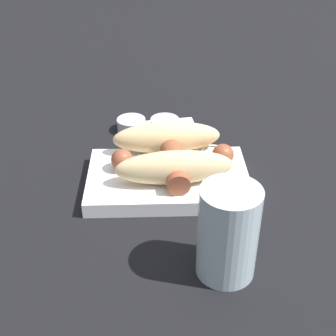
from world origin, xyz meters
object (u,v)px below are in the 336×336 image
(condiment_cup_near, at_px, (167,125))
(bread_roll, at_px, (171,152))
(food_tray, at_px, (168,180))
(condiment_cup_far, at_px, (131,125))
(drink_glass, at_px, (228,233))
(sausage, at_px, (173,157))

(condiment_cup_near, bearing_deg, bread_roll, -89.31)
(food_tray, xyz_separation_m, condiment_cup_far, (-0.06, 0.19, -0.00))
(food_tray, bearing_deg, drink_glass, -70.63)
(food_tray, xyz_separation_m, drink_glass, (0.07, -0.19, 0.05))
(condiment_cup_far, relative_size, drink_glass, 0.44)
(drink_glass, bearing_deg, sausage, 105.51)
(bread_roll, xyz_separation_m, condiment_cup_near, (-0.00, 0.16, -0.04))
(sausage, bearing_deg, food_tray, -113.77)
(food_tray, relative_size, condiment_cup_near, 4.64)
(food_tray, xyz_separation_m, sausage, (0.01, 0.02, 0.03))
(condiment_cup_far, bearing_deg, sausage, -66.47)
(food_tray, height_order, sausage, sausage)
(bread_roll, distance_m, sausage, 0.01)
(condiment_cup_near, height_order, condiment_cup_far, same)
(condiment_cup_far, bearing_deg, food_tray, -70.97)
(condiment_cup_near, distance_m, drink_glass, 0.38)
(food_tray, relative_size, sausage, 1.29)
(food_tray, bearing_deg, condiment_cup_near, 88.88)
(food_tray, bearing_deg, condiment_cup_far, 109.03)
(bread_roll, height_order, condiment_cup_near, bread_roll)
(food_tray, xyz_separation_m, condiment_cup_near, (0.00, 0.18, -0.00))
(bread_roll, height_order, condiment_cup_far, bread_roll)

